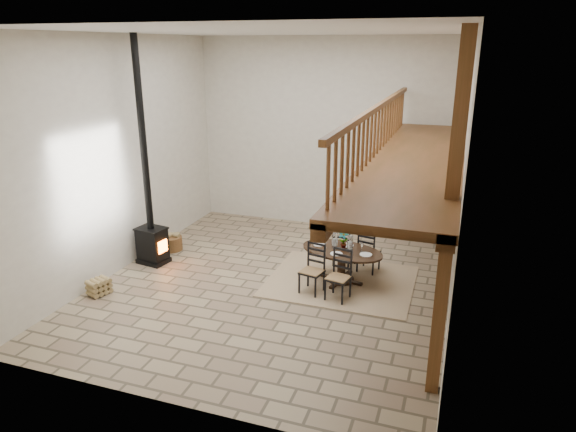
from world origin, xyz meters
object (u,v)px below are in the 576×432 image
(wood_stove, at_px, (150,216))
(log_stack, at_px, (99,287))
(log_basket, at_px, (172,243))
(dining_table, at_px, (342,263))

(wood_stove, xyz_separation_m, log_stack, (-0.14, -1.73, -0.96))
(log_stack, bearing_deg, wood_stove, 85.27)
(wood_stove, bearing_deg, log_basket, 99.59)
(wood_stove, relative_size, log_stack, 9.77)
(dining_table, distance_m, log_basket, 4.35)
(log_basket, bearing_deg, log_stack, -93.12)
(dining_table, relative_size, log_stack, 4.14)
(wood_stove, bearing_deg, log_stack, -85.49)
(wood_stove, distance_m, log_basket, 1.24)
(dining_table, height_order, log_basket, dining_table)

